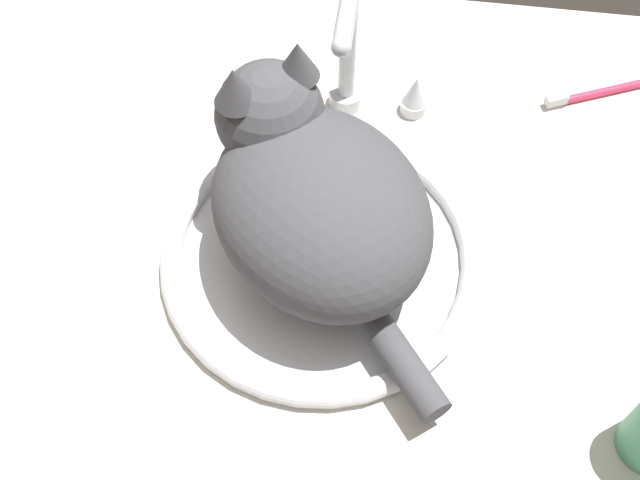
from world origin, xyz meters
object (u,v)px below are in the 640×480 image
Objects in this scene: faucet at (346,67)px; cat at (310,192)px; sink_basin at (320,255)px; toothbrush at (611,89)px.

faucet is 20.28cm from cat.
sink_basin reaches higher than toothbrush.
toothbrush is (33.23, 26.86, -9.41)cm from cat.
faucet reaches higher than sink_basin.
sink_basin is at bearing -52.37° from cat.
cat is at bearing 127.63° from sink_basin.
sink_basin is at bearing -90.00° from faucet.
toothbrush is at bearing 38.96° from cat.
faucet is 0.58× the size of cat.
faucet is (-0.00, 21.56, 5.95)cm from sink_basin.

